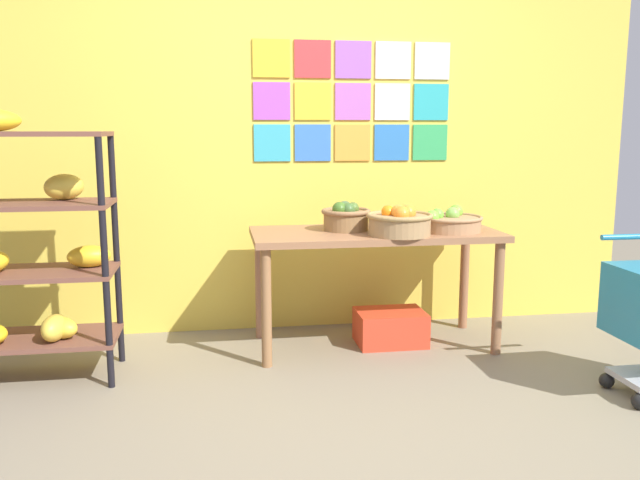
{
  "coord_description": "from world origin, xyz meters",
  "views": [
    {
      "loc": [
        -0.62,
        -2.71,
        1.35
      ],
      "look_at": [
        -0.06,
        0.79,
        0.75
      ],
      "focal_mm": 36.88,
      "sensor_mm": 36.0,
      "label": 1
    }
  ],
  "objects_px": {
    "fruit_basket_right": "(449,222)",
    "produce_crate_under_table": "(390,327)",
    "display_table": "(375,246)",
    "fruit_basket_left": "(400,222)",
    "banana_shelf_unit": "(17,238)",
    "fruit_basket_centre": "(346,217)"
  },
  "relations": [
    {
      "from": "display_table",
      "to": "produce_crate_under_table",
      "type": "distance_m",
      "value": 0.55
    },
    {
      "from": "fruit_basket_centre",
      "to": "produce_crate_under_table",
      "type": "bearing_deg",
      "value": -9.1
    },
    {
      "from": "fruit_basket_right",
      "to": "produce_crate_under_table",
      "type": "distance_m",
      "value": 0.77
    },
    {
      "from": "display_table",
      "to": "produce_crate_under_table",
      "type": "relative_size",
      "value": 3.53
    },
    {
      "from": "fruit_basket_right",
      "to": "produce_crate_under_table",
      "type": "relative_size",
      "value": 0.93
    },
    {
      "from": "fruit_basket_centre",
      "to": "fruit_basket_left",
      "type": "bearing_deg",
      "value": -40.83
    },
    {
      "from": "fruit_basket_centre",
      "to": "fruit_basket_right",
      "type": "bearing_deg",
      "value": -12.16
    },
    {
      "from": "banana_shelf_unit",
      "to": "fruit_basket_centre",
      "type": "height_order",
      "value": "banana_shelf_unit"
    },
    {
      "from": "banana_shelf_unit",
      "to": "display_table",
      "type": "relative_size",
      "value": 0.96
    },
    {
      "from": "banana_shelf_unit",
      "to": "display_table",
      "type": "height_order",
      "value": "banana_shelf_unit"
    },
    {
      "from": "banana_shelf_unit",
      "to": "fruit_basket_left",
      "type": "distance_m",
      "value": 2.12
    },
    {
      "from": "fruit_basket_right",
      "to": "produce_crate_under_table",
      "type": "height_order",
      "value": "fruit_basket_right"
    },
    {
      "from": "display_table",
      "to": "fruit_basket_right",
      "type": "height_order",
      "value": "fruit_basket_right"
    },
    {
      "from": "display_table",
      "to": "fruit_basket_left",
      "type": "height_order",
      "value": "fruit_basket_left"
    },
    {
      "from": "fruit_basket_centre",
      "to": "produce_crate_under_table",
      "type": "distance_m",
      "value": 0.77
    },
    {
      "from": "fruit_basket_left",
      "to": "produce_crate_under_table",
      "type": "xyz_separation_m",
      "value": [
        0.01,
        0.19,
        -0.71
      ]
    },
    {
      "from": "banana_shelf_unit",
      "to": "produce_crate_under_table",
      "type": "relative_size",
      "value": 3.39
    },
    {
      "from": "display_table",
      "to": "fruit_basket_right",
      "type": "xyz_separation_m",
      "value": [
        0.45,
        -0.07,
        0.15
      ]
    },
    {
      "from": "banana_shelf_unit",
      "to": "produce_crate_under_table",
      "type": "distance_m",
      "value": 2.25
    },
    {
      "from": "banana_shelf_unit",
      "to": "produce_crate_under_table",
      "type": "xyz_separation_m",
      "value": [
        2.13,
        0.27,
        -0.68
      ]
    },
    {
      "from": "fruit_basket_left",
      "to": "produce_crate_under_table",
      "type": "bearing_deg",
      "value": 87.77
    },
    {
      "from": "display_table",
      "to": "fruit_basket_left",
      "type": "xyz_separation_m",
      "value": [
        0.1,
        -0.18,
        0.17
      ]
    }
  ]
}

